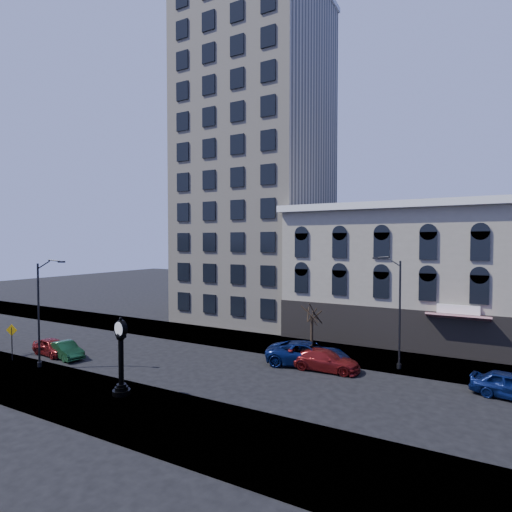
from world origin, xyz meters
The scene contains 14 objects.
ground centered at (0.00, 0.00, 0.00)m, with size 160.00×160.00×0.00m, color black.
sidewalk_far centered at (0.00, 8.00, 0.06)m, with size 160.00×6.00×0.12m, color gray.
sidewalk_near centered at (0.00, -8.00, 0.06)m, with size 160.00×6.00×0.12m, color gray.
cream_tower centered at (-6.11, 18.88, 19.32)m, with size 15.90×15.40×42.50m.
victorian_row centered at (12.00, 15.89, 6.00)m, with size 22.60×11.19×12.50m.
street_clock centered at (-1.06, -6.90, 2.19)m, with size 1.04×1.04×4.58m.
street_lamp_near centered at (-9.74, -5.82, 6.07)m, with size 1.97×0.84×7.88m.
street_lamp_far centered at (11.92, 6.19, 6.23)m, with size 2.02×0.88×8.10m.
bare_tree_far centered at (5.47, 7.18, 3.65)m, with size 2.73×2.73×4.68m.
warning_sign centered at (-13.66, -6.00, 2.01)m, with size 0.85×0.38×2.74m.
car_near_a centered at (-12.67, -3.40, 0.67)m, with size 1.58×3.92×1.34m, color maroon.
car_near_b centered at (-10.96, -3.45, 0.64)m, with size 1.35×3.88×1.28m, color #143F1E.
car_far_a centered at (6.38, 3.97, 0.85)m, with size 2.82×6.12×1.70m, color #0C194C.
car_far_b centered at (7.84, 3.50, 0.72)m, with size 2.01×4.95×1.44m, color maroon.
Camera 1 is at (17.01, -23.41, 9.09)m, focal length 28.00 mm.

